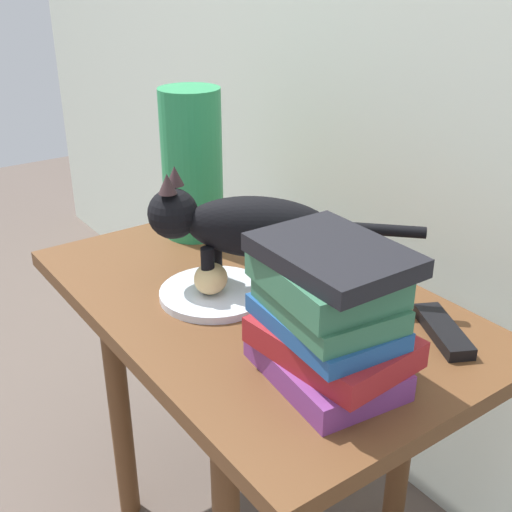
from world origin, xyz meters
The scene contains 7 objects.
side_table centered at (0.00, 0.00, 0.49)m, with size 0.85×0.54×0.57m.
plate centered at (-0.04, -0.06, 0.58)m, with size 0.20×0.20×0.01m, color silver.
bread_roll centered at (-0.04, -0.07, 0.61)m, with size 0.08×0.06×0.05m, color #E0BC7A.
cat centered at (-0.02, -0.01, 0.70)m, with size 0.36×0.36×0.23m.
book_stack centered at (0.26, -0.06, 0.67)m, with size 0.24×0.18×0.21m.
green_vase centered at (-0.32, 0.06, 0.73)m, with size 0.13×0.13×0.32m, color #288C51.
tv_remote centered at (0.29, 0.17, 0.58)m, with size 0.15×0.04×0.02m, color black.
Camera 1 is at (0.83, -0.59, 1.13)m, focal length 45.07 mm.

